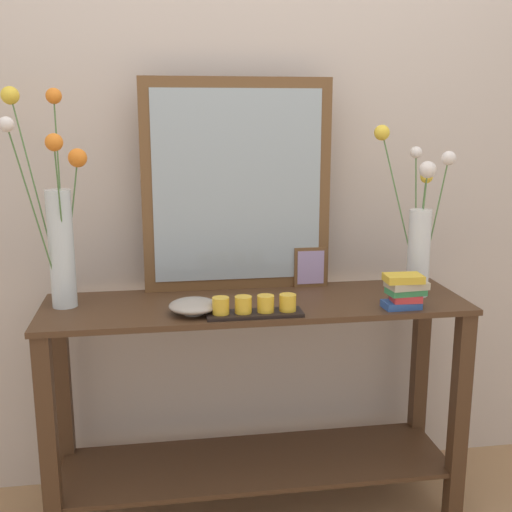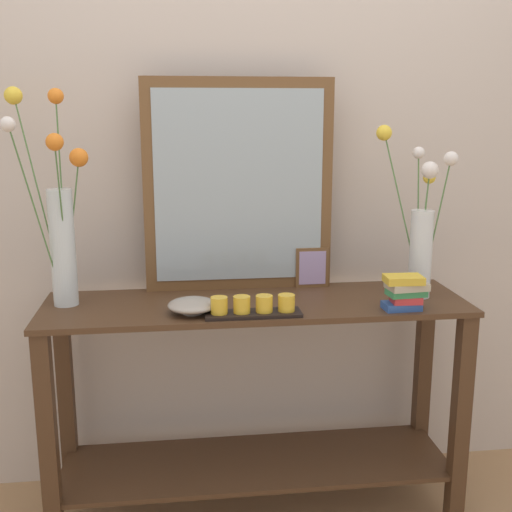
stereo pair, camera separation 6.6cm
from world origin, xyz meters
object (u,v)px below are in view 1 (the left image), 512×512
Objects in this scene: tall_vase_left at (57,220)px; book_stack at (405,290)px; decorative_bowl at (193,306)px; console_table at (256,387)px; vase_right at (418,228)px; candle_tray at (254,307)px; mirror_leaning at (237,186)px; picture_frame_small at (310,267)px.

tall_vase_left reaches higher than book_stack.
decorative_bowl is 0.71m from book_stack.
console_table is 10.04× the size of book_stack.
book_stack is (0.71, -0.05, 0.04)m from decorative_bowl.
book_stack is (-0.11, -0.16, -0.18)m from vase_right.
candle_tray is 0.20m from decorative_bowl.
book_stack is (0.49, -0.16, 0.39)m from console_table.
vase_right is at bearing -2.14° from tall_vase_left.
vase_right is 4.11× the size of book_stack.
console_table is 0.74m from mirror_leaning.
mirror_leaning reaches higher than picture_frame_small.
console_table is 2.44× the size of vase_right.
book_stack reaches higher than candle_tray.
mirror_leaning is (-0.04, 0.19, 0.71)m from console_table.
tall_vase_left is at bearing 160.23° from decorative_bowl.
tall_vase_left is 4.85× the size of picture_frame_small.
vase_right is at bearing 7.72° from decorative_bowl.
picture_frame_small is 0.93× the size of decorative_bowl.
vase_right is (0.63, -0.18, -0.14)m from mirror_leaning.
book_stack is at bearing 0.01° from candle_tray.
mirror_leaning is at bearing 57.53° from decorative_bowl.
picture_frame_small is 0.41m from book_stack.
tall_vase_left is at bearing 177.86° from vase_right.
vase_right is 0.43m from picture_frame_small.
decorative_bowl is at bearing -149.27° from picture_frame_small.
mirror_leaning reaches higher than candle_tray.
console_table is at bearing 162.23° from book_stack.
console_table is 0.49m from picture_frame_small.
mirror_leaning is at bearing 163.97° from vase_right.
console_table is at bearing -179.66° from vase_right.
mirror_leaning is at bearing 91.86° from candle_tray.
candle_tray is (-0.03, -0.16, 0.35)m from console_table.
decorative_bowl is 1.10× the size of book_stack.
mirror_leaning is 1.05× the size of tall_vase_left.
mirror_leaning is 4.76× the size of decorative_bowl.
decorative_bowl is at bearing -122.47° from mirror_leaning.
book_stack is at bearing -52.43° from picture_frame_small.
tall_vase_left is 4.98× the size of book_stack.
tall_vase_left reaches higher than decorative_bowl.
vase_right is 0.26m from book_stack.
candle_tray is 2.09× the size of picture_frame_small.
book_stack is at bearing -123.68° from vase_right.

